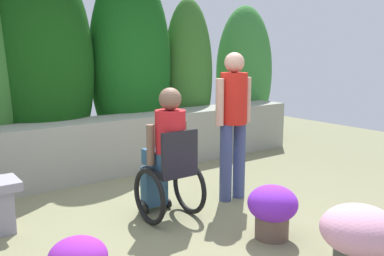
% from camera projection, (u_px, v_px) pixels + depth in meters
% --- Properties ---
extents(ground_plane, '(12.58, 12.58, 0.00)m').
position_uv_depth(ground_plane, '(168.00, 226.00, 4.09)').
color(ground_plane, '#737353').
extents(stone_retaining_wall, '(7.08, 0.58, 0.78)m').
position_uv_depth(stone_retaining_wall, '(86.00, 149.00, 5.60)').
color(stone_retaining_wall, gray).
rests_on(stone_retaining_wall, ground).
extents(hedge_backdrop, '(8.37, 1.04, 2.97)m').
position_uv_depth(hedge_backdrop, '(59.00, 76.00, 5.85)').
color(hedge_backdrop, '#1B471F').
rests_on(hedge_backdrop, ground).
extents(person_in_wheelchair, '(0.53, 0.66, 1.33)m').
position_uv_depth(person_in_wheelchair, '(168.00, 158.00, 4.21)').
color(person_in_wheelchair, black).
rests_on(person_in_wheelchair, ground).
extents(person_standing_companion, '(0.49, 0.30, 1.66)m').
position_uv_depth(person_standing_companion, '(233.00, 116.00, 4.68)').
color(person_standing_companion, '#394471').
rests_on(person_standing_companion, ground).
extents(flower_pot_purple_near, '(0.45, 0.45, 0.49)m').
position_uv_depth(flower_pot_purple_near, '(272.00, 209.00, 3.80)').
color(flower_pot_purple_near, brown).
rests_on(flower_pot_purple_near, ground).
extents(flower_pot_terracotta_by_wall, '(0.59, 0.59, 0.52)m').
position_uv_depth(flower_pot_terracotta_by_wall, '(359.00, 235.00, 3.23)').
color(flower_pot_terracotta_by_wall, '#494C48').
rests_on(flower_pot_terracotta_by_wall, ground).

